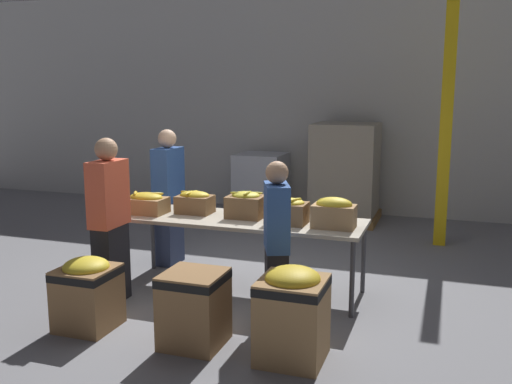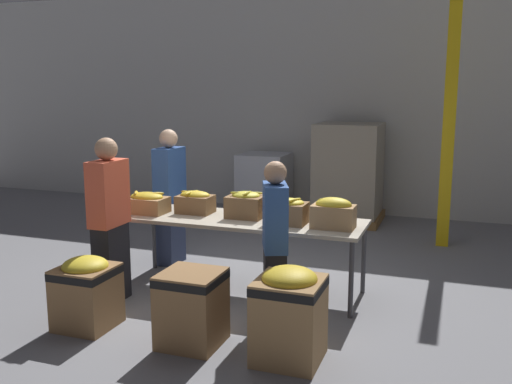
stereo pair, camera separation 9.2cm
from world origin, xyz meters
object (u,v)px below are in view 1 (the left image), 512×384
banana_box_1 (195,202)px  volunteer_2 (169,198)px  donation_bin_0 (87,291)px  donation_bin_1 (194,306)px  volunteer_1 (276,246)px  pallet_stack_1 (345,173)px  pallet_stack_0 (261,184)px  banana_box_4 (334,212)px  volunteer_0 (110,222)px  donation_bin_2 (292,311)px  banana_box_3 (287,210)px  banana_box_0 (146,203)px  sorting_table (240,223)px  banana_box_2 (246,204)px  support_pillar (447,104)px

banana_box_1 → volunteer_2: volunteer_2 is taller
donation_bin_0 → donation_bin_1: (1.09, 0.00, -0.01)m
volunteer_1 → pallet_stack_1: bearing=-19.9°
pallet_stack_0 → banana_box_4: bearing=-62.0°
volunteer_0 → donation_bin_2: size_ratio=2.17×
pallet_stack_1 → volunteer_1: bearing=-87.8°
banana_box_1 → banana_box_3: size_ratio=0.98×
volunteer_0 → donation_bin_0: bearing=-166.3°
banana_box_3 → donation_bin_2: 1.52m
banana_box_4 → volunteer_2: size_ratio=0.25×
banana_box_0 → pallet_stack_1: size_ratio=0.28×
banana_box_1 → volunteer_0: bearing=-124.2°
banana_box_3 → volunteer_0: (-1.70, -0.69, -0.10)m
banana_box_4 → volunteer_2: 2.37m
pallet_stack_0 → volunteer_2: bearing=-93.0°
banana_box_3 → volunteer_0: 1.84m
volunteer_0 → volunteer_2: volunteer_0 is taller
volunteer_0 → volunteer_1: 1.81m
sorting_table → donation_bin_2: 1.76m
volunteer_0 → banana_box_4: bearing=-73.6°
banana_box_2 → volunteer_1: volunteer_1 is taller
volunteer_1 → donation_bin_0: bearing=88.6°
donation_bin_2 → pallet_stack_1: pallet_stack_1 is taller
banana_box_0 → pallet_stack_0: bearing=89.0°
banana_box_2 → donation_bin_1: size_ratio=0.61×
banana_box_4 → donation_bin_0: size_ratio=0.63×
pallet_stack_1 → donation_bin_0: bearing=-105.9°
donation_bin_1 → donation_bin_2: size_ratio=0.82×
banana_box_1 → pallet_stack_0: bearing=96.9°
banana_box_0 → volunteer_1: (1.75, -0.69, -0.16)m
volunteer_1 → donation_bin_0: (-1.64, -0.63, -0.42)m
banana_box_2 → donation_bin_1: banana_box_2 is taller
volunteer_1 → donation_bin_2: size_ratio=1.97×
banana_box_4 → pallet_stack_0: banana_box_4 is taller
sorting_table → volunteer_2: bearing=152.2°
volunteer_1 → banana_box_2: bearing=13.4°
volunteer_1 → pallet_stack_1: 4.55m
banana_box_0 → banana_box_1: banana_box_1 is taller
sorting_table → pallet_stack_0: 3.97m
volunteer_1 → donation_bin_2: bearing=-174.5°
volunteer_1 → banana_box_4: bearing=-51.6°
banana_box_2 → support_pillar: 3.48m
support_pillar → banana_box_1: bearing=-135.1°
pallet_stack_1 → banana_box_2: bearing=-96.7°
sorting_table → volunteer_0: size_ratio=1.57×
sorting_table → banana_box_1: size_ratio=6.63×
support_pillar → banana_box_4: bearing=-109.7°
banana_box_0 → donation_bin_2: bearing=-32.4°
donation_bin_0 → volunteer_1: bearing=20.8°
sorting_table → banana_box_1: (-0.58, 0.08, 0.18)m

